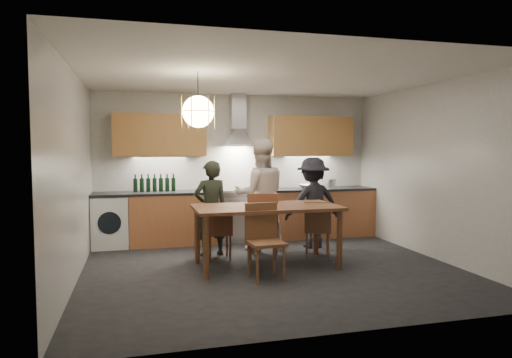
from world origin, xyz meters
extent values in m
plane|color=black|center=(0.00, 0.00, 0.00)|extent=(5.00, 5.00, 0.00)
cube|color=silver|center=(0.00, 2.25, 1.30)|extent=(5.00, 0.02, 2.60)
cube|color=silver|center=(0.00, -2.25, 1.30)|extent=(5.00, 0.02, 2.60)
cube|color=silver|center=(-2.50, 0.00, 1.30)|extent=(0.02, 4.50, 2.60)
cube|color=silver|center=(2.50, 0.00, 1.30)|extent=(0.02, 4.50, 2.60)
cube|color=white|center=(0.00, 0.00, 2.60)|extent=(5.00, 4.50, 0.02)
cube|color=#CB7E4E|center=(-1.18, 1.95, 0.43)|extent=(1.45, 0.60, 0.86)
cube|color=#CB7E4E|center=(1.48, 1.95, 0.43)|extent=(2.05, 0.60, 0.86)
cube|color=white|center=(-2.20, 1.95, 0.42)|extent=(0.58, 0.58, 0.85)
cube|color=black|center=(-1.48, 1.95, 0.88)|extent=(2.05, 0.62, 0.04)
cube|color=black|center=(1.48, 1.95, 0.88)|extent=(2.05, 0.62, 0.04)
cube|color=silver|center=(0.00, 1.95, 0.40)|extent=(0.90, 0.60, 0.80)
cube|color=black|center=(0.00, 1.66, 0.38)|extent=(0.78, 0.02, 0.42)
cube|color=slate|center=(0.00, 1.95, 0.84)|extent=(0.90, 0.60, 0.08)
cube|color=silver|center=(0.00, 1.69, 0.90)|extent=(0.90, 0.08, 0.04)
cube|color=tan|center=(-1.38, 2.08, 1.86)|extent=(1.55, 0.35, 0.72)
cube|color=tan|center=(1.38, 2.08, 1.86)|extent=(1.55, 0.35, 0.72)
cube|color=silver|center=(0.00, 2.12, 2.29)|extent=(0.26, 0.22, 0.62)
cylinder|color=black|center=(-1.00, -0.10, 2.35)|extent=(0.01, 0.01, 0.50)
sphere|color=#FFE0A5|center=(-1.00, -0.10, 2.10)|extent=(0.40, 0.40, 0.40)
torus|color=gold|center=(-1.00, -0.10, 2.10)|extent=(0.43, 0.43, 0.01)
cube|color=brown|center=(-0.03, 0.14, 0.82)|extent=(2.00, 1.01, 0.04)
cylinder|color=brown|center=(-0.94, -0.27, 0.40)|extent=(0.08, 0.08, 0.80)
cylinder|color=brown|center=(-0.95, 0.55, 0.40)|extent=(0.08, 0.08, 0.80)
cylinder|color=brown|center=(0.88, -0.26, 0.40)|extent=(0.08, 0.08, 0.80)
cylinder|color=brown|center=(0.88, 0.56, 0.40)|extent=(0.08, 0.08, 0.80)
cube|color=brown|center=(-0.61, 0.71, 0.39)|extent=(0.37, 0.37, 0.03)
cube|color=brown|center=(-0.61, 0.54, 0.60)|extent=(0.36, 0.05, 0.40)
cylinder|color=brown|center=(-0.46, 0.85, 0.19)|extent=(0.03, 0.03, 0.37)
cylinder|color=brown|center=(-0.47, 0.56, 0.19)|extent=(0.03, 0.03, 0.37)
cylinder|color=brown|center=(-0.75, 0.86, 0.19)|extent=(0.03, 0.03, 0.37)
cylinder|color=brown|center=(-0.76, 0.56, 0.19)|extent=(0.03, 0.03, 0.37)
cube|color=brown|center=(0.07, 0.63, 0.48)|extent=(0.57, 0.57, 0.04)
cube|color=brown|center=(0.00, 0.44, 0.74)|extent=(0.43, 0.19, 0.49)
cylinder|color=brown|center=(0.30, 0.74, 0.23)|extent=(0.04, 0.04, 0.46)
cylinder|color=brown|center=(0.17, 0.40, 0.23)|extent=(0.04, 0.04, 0.46)
cylinder|color=brown|center=(-0.04, 0.86, 0.23)|extent=(0.04, 0.04, 0.46)
cylinder|color=brown|center=(-0.17, 0.53, 0.23)|extent=(0.04, 0.04, 0.46)
cube|color=brown|center=(0.84, 0.43, 0.41)|extent=(0.50, 0.50, 0.04)
cube|color=brown|center=(0.78, 0.26, 0.65)|extent=(0.37, 0.17, 0.42)
cylinder|color=brown|center=(1.04, 0.52, 0.20)|extent=(0.03, 0.03, 0.40)
cylinder|color=brown|center=(0.93, 0.22, 0.20)|extent=(0.03, 0.03, 0.40)
cylinder|color=brown|center=(0.75, 0.63, 0.20)|extent=(0.03, 0.03, 0.40)
cylinder|color=brown|center=(0.64, 0.34, 0.20)|extent=(0.03, 0.03, 0.40)
cube|color=brown|center=(-0.21, -0.47, 0.46)|extent=(0.45, 0.45, 0.04)
cube|color=brown|center=(-0.23, -0.28, 0.71)|extent=(0.43, 0.07, 0.47)
cylinder|color=brown|center=(-0.38, -0.66, 0.22)|extent=(0.04, 0.04, 0.44)
cylinder|color=brown|center=(-0.40, -0.31, 0.22)|extent=(0.04, 0.04, 0.44)
cylinder|color=brown|center=(-0.03, -0.63, 0.22)|extent=(0.04, 0.04, 0.44)
cylinder|color=brown|center=(-0.05, -0.29, 0.22)|extent=(0.04, 0.04, 0.44)
imported|color=black|center=(-0.68, 0.96, 0.73)|extent=(0.58, 0.43, 1.45)
imported|color=silver|center=(0.16, 1.18, 0.89)|extent=(0.93, 0.75, 1.78)
imported|color=black|center=(1.04, 1.11, 0.74)|extent=(1.00, 0.62, 1.49)
imported|color=#B6B7BA|center=(1.24, 1.86, 0.94)|extent=(0.40, 0.40, 0.08)
cylinder|color=#B6B6B9|center=(1.73, 2.00, 0.97)|extent=(0.22, 0.22, 0.15)
camera|label=1|loc=(-1.75, -5.88, 1.65)|focal=32.00mm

